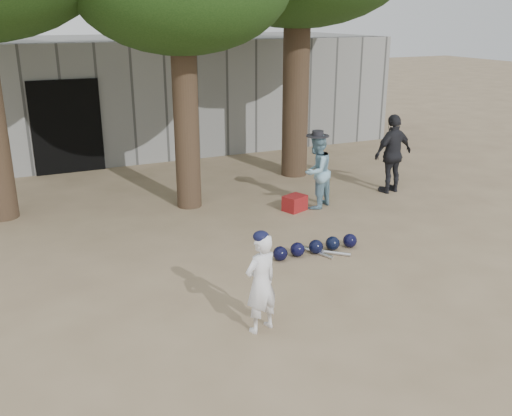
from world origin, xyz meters
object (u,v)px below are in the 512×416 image
spectator_blue (316,171)px  spectator_dark (393,154)px  boy_player (261,283)px  red_bag (295,203)px

spectator_blue → spectator_dark: size_ratio=0.87×
spectator_dark → boy_player: bearing=31.4°
spectator_blue → spectator_dark: bearing=156.2°
boy_player → red_bag: boy_player is taller
boy_player → red_bag: 4.49m
boy_player → spectator_dark: (4.92, 3.96, 0.21)m
boy_player → spectator_blue: size_ratio=0.85×
spectator_blue → red_bag: (-0.47, -0.01, -0.58)m
red_bag → spectator_dark: bearing=5.4°
boy_player → red_bag: bearing=-139.6°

